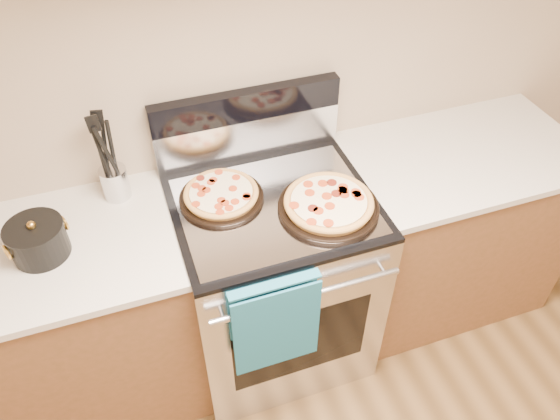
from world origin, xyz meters
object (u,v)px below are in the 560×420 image
object	(u,v)px
saucepan	(38,241)
pepperoni_pizza_front	(329,204)
range_body	(274,281)
utensil_crock	(115,183)
pepperoni_pizza_back	(221,195)

from	to	relation	value
saucepan	pepperoni_pizza_front	bearing A→B (deg)	-7.59
range_body	pepperoni_pizza_front	distance (m)	0.54
saucepan	utensil_crock	bearing A→B (deg)	37.64
pepperoni_pizza_back	pepperoni_pizza_front	world-z (taller)	pepperoni_pizza_front
range_body	utensil_crock	xyz separation A→B (m)	(-0.55, 0.24, 0.52)
utensil_crock	saucepan	world-z (taller)	utensil_crock
range_body	pepperoni_pizza_back	bearing A→B (deg)	158.75
range_body	utensil_crock	bearing A→B (deg)	156.30
range_body	pepperoni_pizza_back	world-z (taller)	pepperoni_pizza_back
pepperoni_pizza_front	range_body	bearing A→B (deg)	147.74
pepperoni_pizza_back	pepperoni_pizza_front	distance (m)	0.40
pepperoni_pizza_back	pepperoni_pizza_front	xyz separation A→B (m)	(0.36, -0.18, 0.00)
pepperoni_pizza_back	utensil_crock	xyz separation A→B (m)	(-0.37, 0.17, 0.03)
range_body	utensil_crock	size ratio (longest dim) A/B	7.04
range_body	pepperoni_pizza_front	xyz separation A→B (m)	(0.18, -0.11, 0.50)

